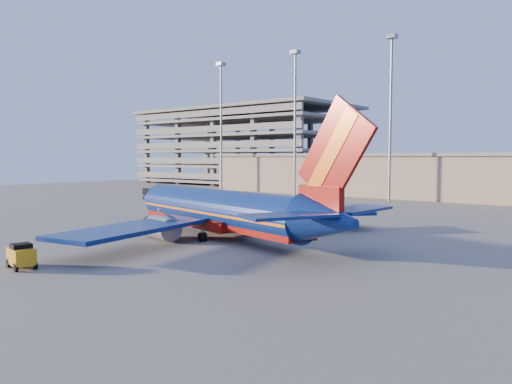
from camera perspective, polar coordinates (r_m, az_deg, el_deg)
ground at (r=48.54m, az=-2.26°, el=-5.16°), size 220.00×220.00×0.00m
terminal_building at (r=96.47m, az=26.13°, el=1.57°), size 122.00×16.00×8.50m
parking_garage at (r=144.54m, az=-1.29°, el=5.59°), size 62.00×32.00×21.40m
light_mast_row at (r=86.73m, az=21.30°, el=10.24°), size 101.60×1.60×28.65m
aircraft_main at (r=47.78m, az=-3.85°, el=-2.18°), size 35.23×33.48×12.12m
baggage_tug at (r=38.56m, az=-25.24°, el=-6.57°), size 2.64×1.87×1.74m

